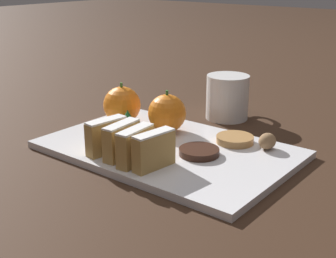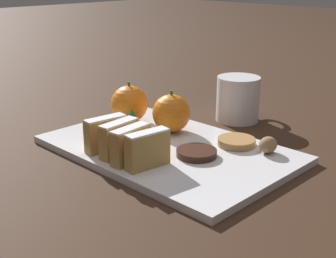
% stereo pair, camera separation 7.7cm
% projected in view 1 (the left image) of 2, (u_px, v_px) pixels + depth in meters
% --- Properties ---
extents(ground_plane, '(6.00, 6.00, 0.00)m').
position_uv_depth(ground_plane, '(168.00, 153.00, 0.79)').
color(ground_plane, '#382316').
extents(serving_platter, '(0.26, 0.41, 0.01)m').
position_uv_depth(serving_platter, '(168.00, 149.00, 0.78)').
color(serving_platter, white).
rests_on(serving_platter, ground_plane).
extents(stollen_slice_front, '(0.07, 0.03, 0.06)m').
position_uv_depth(stollen_slice_front, '(154.00, 150.00, 0.69)').
color(stollen_slice_front, tan).
rests_on(stollen_slice_front, serving_platter).
extents(stollen_slice_second, '(0.07, 0.03, 0.06)m').
position_uv_depth(stollen_slice_second, '(135.00, 146.00, 0.70)').
color(stollen_slice_second, tan).
rests_on(stollen_slice_second, serving_platter).
extents(stollen_slice_third, '(0.07, 0.03, 0.06)m').
position_uv_depth(stollen_slice_third, '(122.00, 140.00, 0.73)').
color(stollen_slice_third, tan).
rests_on(stollen_slice_third, serving_platter).
extents(stollen_slice_fourth, '(0.07, 0.03, 0.06)m').
position_uv_depth(stollen_slice_fourth, '(106.00, 136.00, 0.75)').
color(stollen_slice_fourth, tan).
rests_on(stollen_slice_fourth, serving_platter).
extents(orange_near, '(0.07, 0.07, 0.08)m').
position_uv_depth(orange_near, '(167.00, 113.00, 0.84)').
color(orange_near, orange).
rests_on(orange_near, serving_platter).
extents(orange_far, '(0.07, 0.07, 0.08)m').
position_uv_depth(orange_far, '(122.00, 105.00, 0.89)').
color(orange_far, orange).
rests_on(orange_far, serving_platter).
extents(walnut, '(0.03, 0.03, 0.03)m').
position_uv_depth(walnut, '(267.00, 141.00, 0.76)').
color(walnut, '#8E6B47').
rests_on(walnut, serving_platter).
extents(chocolate_cookie, '(0.06, 0.06, 0.01)m').
position_uv_depth(chocolate_cookie, '(200.00, 151.00, 0.74)').
color(chocolate_cookie, '#381E14').
rests_on(chocolate_cookie, serving_platter).
extents(gingerbread_cookie, '(0.06, 0.06, 0.01)m').
position_uv_depth(gingerbread_cookie, '(235.00, 139.00, 0.79)').
color(gingerbread_cookie, '#B27F47').
rests_on(gingerbread_cookie, serving_platter).
extents(evergreen_sprig, '(0.05, 0.05, 0.05)m').
position_uv_depth(evergreen_sprig, '(126.00, 123.00, 0.82)').
color(evergreen_sprig, '#23662D').
rests_on(evergreen_sprig, serving_platter).
extents(coffee_mug, '(0.12, 0.09, 0.09)m').
position_uv_depth(coffee_mug, '(228.00, 97.00, 0.95)').
color(coffee_mug, white).
rests_on(coffee_mug, ground_plane).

